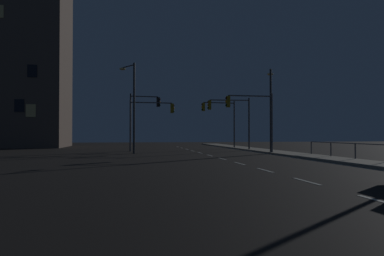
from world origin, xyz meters
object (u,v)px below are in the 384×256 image
object	(u,v)px
traffic_light_far_right	(143,111)
traffic_light_near_left	(220,114)
street_lamp_far_end	(271,103)
street_lamp_median	(132,99)
traffic_light_far_center	(251,110)
building_distant	(1,59)
traffic_light_overhead_east	(151,115)
traffic_light_near_right	(231,113)

from	to	relation	value
traffic_light_far_right	traffic_light_near_left	size ratio (longest dim) A/B	1.05
street_lamp_far_end	street_lamp_median	world-z (taller)	street_lamp_median
traffic_light_far_center	building_distant	distance (m)	34.66
traffic_light_near_left	street_lamp_median	size ratio (longest dim) A/B	0.70
traffic_light_far_right	street_lamp_median	distance (m)	4.90
traffic_light_far_center	traffic_light_near_left	xyz separation A→B (m)	(0.19, 11.64, 0.27)
traffic_light_far_right	traffic_light_overhead_east	bearing A→B (deg)	-25.62
street_lamp_median	traffic_light_near_left	bearing A→B (deg)	42.57
traffic_light_near_left	street_lamp_far_end	distance (m)	11.21
traffic_light_overhead_east	traffic_light_near_right	world-z (taller)	traffic_light_near_right
building_distant	street_lamp_median	bearing A→B (deg)	-47.97
traffic_light_far_center	street_lamp_far_end	xyz separation A→B (m)	(1.98, 0.58, 0.73)
traffic_light_near_right	street_lamp_far_end	bearing A→B (deg)	-71.18
traffic_light_far_center	street_lamp_far_end	size ratio (longest dim) A/B	0.70
street_lamp_median	traffic_light_near_right	bearing A→B (deg)	22.56
traffic_light_near_right	building_distant	xyz separation A→B (m)	(-26.68, 14.32, 7.52)
street_lamp_median	building_distant	bearing A→B (deg)	132.03
traffic_light_near_left	traffic_light_far_center	bearing A→B (deg)	-90.93
traffic_light_near_right	street_lamp_median	xyz separation A→B (m)	(-10.02, -4.16, 0.80)
traffic_light_far_center	traffic_light_overhead_east	size ratio (longest dim) A/B	1.00
street_lamp_median	building_distant	world-z (taller)	building_distant
traffic_light_near_right	street_lamp_median	size ratio (longest dim) A/B	0.68
traffic_light_far_center	traffic_light_near_left	world-z (taller)	traffic_light_near_left
building_distant	traffic_light_near_right	bearing A→B (deg)	-28.23
traffic_light_near_right	street_lamp_median	world-z (taller)	street_lamp_median
building_distant	traffic_light_far_right	bearing A→B (deg)	-37.75
traffic_light_overhead_east	traffic_light_near_right	size ratio (longest dim) A/B	0.96
traffic_light_overhead_east	street_lamp_median	size ratio (longest dim) A/B	0.65
building_distant	traffic_light_far_center	bearing A→B (deg)	-37.84
traffic_light_far_right	traffic_light_near_left	distance (m)	10.22
street_lamp_median	building_distant	xyz separation A→B (m)	(-16.66, 18.48, 6.72)
traffic_light_far_center	traffic_light_near_left	size ratio (longest dim) A/B	0.93
traffic_light_overhead_east	street_lamp_median	distance (m)	4.86
traffic_light_near_right	traffic_light_near_left	bearing A→B (deg)	87.81
traffic_light_far_center	traffic_light_overhead_east	bearing A→B (deg)	141.07
building_distant	street_lamp_far_end	bearing A→B (deg)	-35.11
traffic_light_near_left	street_lamp_median	bearing A→B (deg)	-137.43
traffic_light_overhead_east	building_distant	world-z (taller)	building_distant
traffic_light_overhead_east	traffic_light_near_left	distance (m)	9.77
traffic_light_near_left	street_lamp_median	distance (m)	13.89
traffic_light_overhead_east	traffic_light_far_right	world-z (taller)	traffic_light_far_right
street_lamp_far_end	street_lamp_median	distance (m)	12.12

